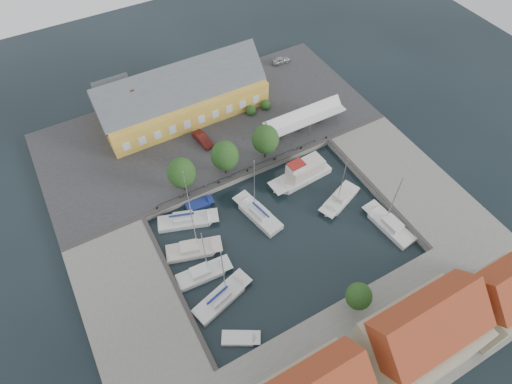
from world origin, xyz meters
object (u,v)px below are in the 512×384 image
(car_red, at_px, (203,139))
(west_boat_a, at_px, (187,221))
(west_boat_d, at_px, (221,298))
(tent_canopy, at_px, (305,117))
(center_sailboat, at_px, (258,215))
(car_silver, at_px, (281,60))
(launch_sw, at_px, (240,339))
(warehouse, at_px, (179,97))
(east_boat_b, at_px, (340,200))
(trawler, at_px, (302,174))
(launch_nw, at_px, (199,205))
(east_boat_c, at_px, (389,226))
(west_boat_b, at_px, (193,250))
(west_boat_c, at_px, (203,274))

(car_red, bearing_deg, west_boat_a, -132.47)
(car_red, bearing_deg, west_boat_d, -118.62)
(tent_canopy, relative_size, center_sailboat, 1.17)
(car_silver, relative_size, car_red, 0.83)
(car_red, xyz_separation_m, center_sailboat, (1.05, -16.90, -1.37))
(launch_sw, bearing_deg, car_red, 72.88)
(tent_canopy, xyz_separation_m, launch_sw, (-26.12, -26.32, -3.59))
(car_red, distance_m, west_boat_a, 15.46)
(warehouse, distance_m, east_boat_b, 32.17)
(trawler, xyz_separation_m, launch_sw, (-20.32, -17.75, -0.93))
(tent_canopy, bearing_deg, trawler, -124.09)
(tent_canopy, height_order, trawler, trawler)
(west_boat_d, relative_size, launch_nw, 2.58)
(trawler, bearing_deg, car_red, 127.29)
(car_silver, height_order, center_sailboat, center_sailboat)
(east_boat_c, bearing_deg, launch_sw, -171.52)
(east_boat_c, bearing_deg, west_boat_a, 149.35)
(west_boat_a, height_order, west_boat_d, west_boat_a)
(center_sailboat, height_order, trawler, center_sailboat)
(east_boat_b, bearing_deg, car_red, 122.91)
(west_boat_a, relative_size, west_boat_d, 1.02)
(warehouse, distance_m, car_silver, 23.51)
(center_sailboat, relative_size, west_boat_b, 1.12)
(east_boat_c, distance_m, west_boat_b, 28.25)
(west_boat_b, bearing_deg, tent_canopy, 25.27)
(car_silver, distance_m, launch_sw, 54.92)
(tent_canopy, relative_size, car_red, 3.15)
(east_boat_b, relative_size, launch_nw, 2.40)
(west_boat_a, xyz_separation_m, launch_nw, (2.88, 1.94, -0.18))
(east_boat_b, xyz_separation_m, launch_nw, (-18.92, 9.57, -0.17))
(trawler, relative_size, west_boat_b, 0.99)
(west_boat_a, bearing_deg, west_boat_b, -103.74)
(warehouse, relative_size, launch_sw, 5.78)
(east_boat_b, bearing_deg, west_boat_c, -176.91)
(car_silver, height_order, launch_nw, car_silver)
(east_boat_b, height_order, west_boat_a, west_boat_a)
(west_boat_c, height_order, launch_sw, west_boat_c)
(warehouse, height_order, east_boat_c, warehouse)
(west_boat_b, bearing_deg, trawler, 10.52)
(east_boat_b, bearing_deg, trawler, 111.96)
(east_boat_b, distance_m, west_boat_c, 23.31)
(tent_canopy, xyz_separation_m, trawler, (-5.80, -8.57, -2.67))
(tent_canopy, distance_m, west_boat_b, 29.13)
(tent_canopy, bearing_deg, launch_sw, -134.78)
(trawler, xyz_separation_m, launch_nw, (-16.29, 3.06, -0.93))
(west_boat_b, distance_m, west_boat_d, 8.26)
(launch_nw, bearing_deg, west_boat_b, -120.79)
(east_boat_b, xyz_separation_m, west_boat_a, (-21.79, 7.63, 0.01))
(east_boat_c, relative_size, launch_nw, 2.47)
(car_red, height_order, launch_sw, car_red)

